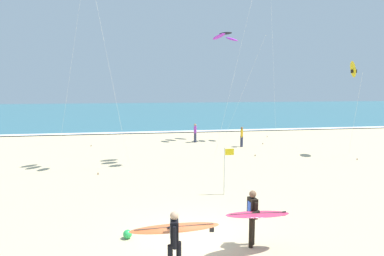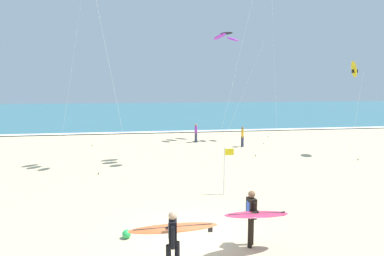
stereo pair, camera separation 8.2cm
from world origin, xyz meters
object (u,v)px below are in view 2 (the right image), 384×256
(kite_delta_golden_distant, at_px, (355,69))
(bystander_purple_top, at_px, (196,133))
(surfer_trailing, at_px, (173,234))
(beach_ball, at_px, (127,234))
(surfer_lead, at_px, (254,215))
(bystander_yellow_top, at_px, (242,137))
(lifeguard_flag, at_px, (225,166))
(kite_arc_charcoal_close, at_px, (226,36))

(kite_delta_golden_distant, distance_m, bystander_purple_top, 12.85)
(surfer_trailing, bearing_deg, beach_ball, 120.19)
(surfer_trailing, height_order, kite_delta_golden_distant, kite_delta_golden_distant)
(surfer_trailing, xyz_separation_m, bystander_purple_top, (3.90, 19.34, -0.24))
(surfer_lead, distance_m, bystander_yellow_top, 16.47)
(surfer_lead, xyz_separation_m, lifeguard_flag, (0.44, 4.87, 0.22))
(kite_delta_golden_distant, xyz_separation_m, lifeguard_flag, (-10.69, -6.78, -4.59))
(surfer_trailing, xyz_separation_m, beach_ball, (-1.25, 2.14, -0.91))
(surfer_lead, relative_size, surfer_trailing, 0.86)
(kite_arc_charcoal_close, xyz_separation_m, bystander_yellow_top, (0.42, -3.67, -8.17))
(kite_arc_charcoal_close, height_order, beach_ball, kite_arc_charcoal_close)
(kite_delta_golden_distant, xyz_separation_m, kite_arc_charcoal_close, (-6.85, 7.81, 3.13))
(lifeguard_flag, distance_m, beach_ball, 5.60)
(beach_ball, bearing_deg, surfer_lead, -18.67)
(kite_delta_golden_distant, bearing_deg, surfer_lead, -133.68)
(bystander_purple_top, xyz_separation_m, beach_ball, (-5.14, -17.20, -0.67))
(surfer_trailing, relative_size, kite_arc_charcoal_close, 0.25)
(kite_arc_charcoal_close, height_order, bystander_yellow_top, kite_arc_charcoal_close)
(surfer_trailing, distance_m, bystander_purple_top, 19.73)
(beach_ball, bearing_deg, lifeguard_flag, 41.23)
(bystander_yellow_top, bearing_deg, surfer_trailing, -113.18)
(bystander_yellow_top, distance_m, bystander_purple_top, 4.20)
(surfer_lead, bearing_deg, beach_ball, 161.33)
(kite_arc_charcoal_close, xyz_separation_m, bystander_purple_top, (-2.82, -1.01, -8.17))
(kite_delta_golden_distant, height_order, lifeguard_flag, kite_delta_golden_distant)
(surfer_lead, relative_size, kite_delta_golden_distant, 0.32)
(surfer_lead, height_order, bystander_purple_top, surfer_lead)
(kite_delta_golden_distant, bearing_deg, bystander_purple_top, 144.91)
(bystander_purple_top, bearing_deg, surfer_trailing, -101.39)
(surfer_trailing, bearing_deg, bystander_yellow_top, 66.82)
(surfer_lead, bearing_deg, lifeguard_flag, 84.88)
(surfer_trailing, relative_size, lifeguard_flag, 1.12)
(bystander_yellow_top, height_order, beach_ball, bystander_yellow_top)
(surfer_lead, height_order, surfer_trailing, same)
(bystander_yellow_top, xyz_separation_m, beach_ball, (-8.39, -14.54, -0.67))
(kite_arc_charcoal_close, bearing_deg, surfer_trailing, -108.27)
(kite_delta_golden_distant, distance_m, bystander_yellow_top, 9.16)
(surfer_lead, xyz_separation_m, beach_ball, (-3.69, 1.25, -0.90))
(kite_delta_golden_distant, distance_m, beach_ball, 18.98)
(kite_delta_golden_distant, bearing_deg, lifeguard_flag, -147.60)
(bystander_purple_top, bearing_deg, kite_arc_charcoal_close, 19.71)
(surfer_lead, height_order, lifeguard_flag, lifeguard_flag)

